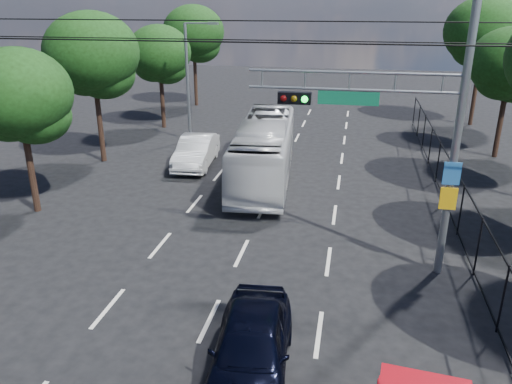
% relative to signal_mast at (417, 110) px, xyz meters
% --- Properties ---
extents(lane_markings, '(6.12, 38.00, 0.01)m').
position_rel_signal_mast_xyz_m(lane_markings, '(-5.28, 6.01, -5.24)').
color(lane_markings, beige).
rests_on(lane_markings, ground).
extents(signal_mast, '(6.43, 0.39, 9.50)m').
position_rel_signal_mast_xyz_m(signal_mast, '(0.00, 0.00, 0.00)').
color(signal_mast, slate).
rests_on(signal_mast, ground).
extents(streetlight_left, '(2.09, 0.22, 7.08)m').
position_rel_signal_mast_xyz_m(streetlight_left, '(-11.62, 14.01, -1.30)').
color(streetlight_left, slate).
rests_on(streetlight_left, ground).
extents(utility_wires, '(22.00, 5.04, 0.74)m').
position_rel_signal_mast_xyz_m(utility_wires, '(-5.28, 0.84, 1.99)').
color(utility_wires, black).
rests_on(utility_wires, ground).
extents(fence_right, '(0.06, 34.03, 2.00)m').
position_rel_signal_mast_xyz_m(fence_right, '(2.32, 4.18, -4.21)').
color(fence_right, black).
rests_on(fence_right, ground).
extents(tree_right_d, '(4.32, 4.32, 7.02)m').
position_rel_signal_mast_xyz_m(tree_right_d, '(6.13, 14.03, -0.39)').
color(tree_right_d, black).
rests_on(tree_right_d, ground).
extents(tree_right_e, '(5.28, 5.28, 8.58)m').
position_rel_signal_mast_xyz_m(tree_right_e, '(6.33, 22.03, 0.69)').
color(tree_right_e, black).
rests_on(tree_right_e, ground).
extents(tree_left_b, '(4.08, 4.08, 6.63)m').
position_rel_signal_mast_xyz_m(tree_left_b, '(-14.47, 2.03, -0.66)').
color(tree_left_b, black).
rests_on(tree_left_b, ground).
extents(tree_left_c, '(4.80, 4.80, 7.80)m').
position_rel_signal_mast_xyz_m(tree_left_c, '(-15.07, 9.03, 0.15)').
color(tree_left_c, black).
rests_on(tree_left_c, ground).
extents(tree_left_d, '(4.20, 4.20, 6.83)m').
position_rel_signal_mast_xyz_m(tree_left_d, '(-14.67, 17.03, -0.52)').
color(tree_left_d, black).
rests_on(tree_left_d, ground).
extents(tree_left_e, '(4.92, 4.92, 7.99)m').
position_rel_signal_mast_xyz_m(tree_left_e, '(-14.87, 25.03, 0.29)').
color(tree_left_e, black).
rests_on(tree_left_e, ground).
extents(navy_hatchback, '(2.18, 4.61, 1.52)m').
position_rel_signal_mast_xyz_m(navy_hatchback, '(-3.73, -5.81, -4.48)').
color(navy_hatchback, black).
rests_on(navy_hatchback, ground).
extents(white_bus, '(3.36, 10.58, 2.90)m').
position_rel_signal_mast_xyz_m(white_bus, '(-5.93, 7.91, -3.79)').
color(white_bus, silver).
rests_on(white_bus, ground).
extents(white_van, '(2.05, 4.88, 1.57)m').
position_rel_signal_mast_xyz_m(white_van, '(-9.83, 9.20, -4.46)').
color(white_van, silver).
rests_on(white_van, ground).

